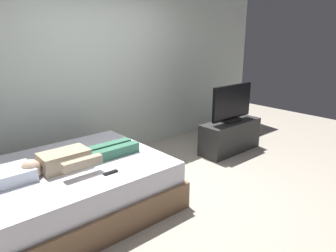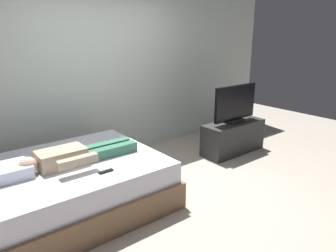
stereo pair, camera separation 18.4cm
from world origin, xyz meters
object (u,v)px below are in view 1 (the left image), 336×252
Objects in this scene: tv at (232,104)px; remote at (111,173)px; tv_stand at (230,136)px; person at (77,158)px; pillow at (5,176)px; bed at (75,187)px.

remote is at bearing -169.33° from tv.
tv_stand is at bearing 10.67° from remote.
tv_stand is at bearing 1.44° from person.
tv is at bearing 0.04° from pillow.
pillow is 0.44× the size of tv_stand.
remote reaches higher than tv_stand.
tv reaches higher than tv_stand.
person is 2.66m from tv.
tv_stand is (2.50, 0.47, -0.30)m from remote.
bed reaches higher than tv_stand.
remote is (0.82, -0.47, -0.05)m from pillow.
tv is at bearing 0.05° from bed.
bed is at bearing 114.04° from person.
tv is (0.00, 0.00, 0.53)m from tv_stand.
pillow is 3.35m from tv_stand.
pillow is (-0.64, -0.00, 0.34)m from bed.
tv_stand is (2.68, 0.00, -0.01)m from bed.
person is (0.03, -0.06, 0.36)m from bed.
person reaches higher than pillow.
pillow reaches higher than bed.
person is 1.15× the size of tv_stand.
person is at bearing -178.56° from tv.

